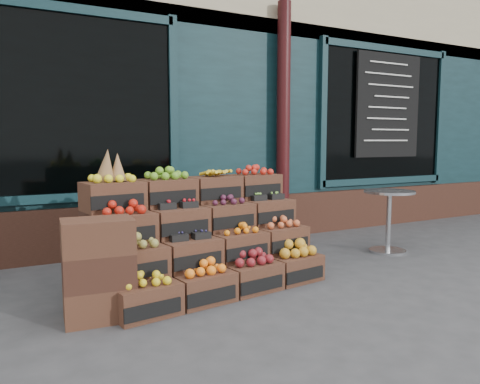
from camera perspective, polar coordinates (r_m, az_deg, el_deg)
name	(u,v)px	position (r m, az deg, el deg)	size (l,w,h in m)	color
ground	(296,292)	(4.32, 6.90, -12.04)	(60.00, 60.00, 0.00)	#3A3A3D
shop_facade	(134,83)	(8.85, -12.82, 12.88)	(12.00, 6.24, 4.80)	#0C262B
crate_display	(202,243)	(4.43, -4.60, -6.23)	(2.17, 1.26, 1.29)	#4A2A1D
spare_crates	(99,270)	(3.73, -16.84, -9.04)	(0.55, 0.40, 0.77)	#4A2A1D
bistro_table	(389,214)	(5.95, 17.67, -2.56)	(0.60, 0.60, 0.76)	#B9BCC0
shopkeeper	(73,176)	(6.28, -19.74, 1.90)	(0.67, 0.44, 1.83)	#154B22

